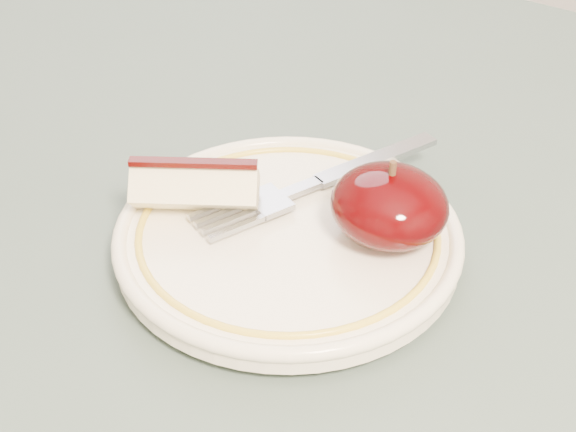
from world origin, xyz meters
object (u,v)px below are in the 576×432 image
Objects in this scene: plate at (288,235)px; apple_half at (389,205)px; table at (218,319)px; fork at (317,183)px.

apple_half is (0.05, 0.03, 0.02)m from plate.
table is 0.17m from apple_half.
table is 0.13m from fork.
plate reaches higher than table.
table is 13.42× the size of apple_half.
apple_half reaches higher than table.
apple_half is at bearing -83.26° from fork.
apple_half reaches higher than plate.
fork is (0.05, 0.04, 0.11)m from table.
apple_half is at bearing 15.82° from table.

